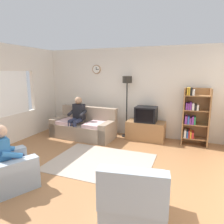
{
  "coord_description": "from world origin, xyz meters",
  "views": [
    {
      "loc": [
        1.74,
        -3.45,
        1.97
      ],
      "look_at": [
        0.14,
        0.7,
        1.09
      ],
      "focal_mm": 32.42,
      "sensor_mm": 36.0,
      "label": 1
    }
  ],
  "objects": [
    {
      "name": "tv",
      "position": [
        0.61,
        2.23,
        0.77
      ],
      "size": [
        0.6,
        0.49,
        0.44
      ],
      "color": "black",
      "rests_on": "tv_stand"
    },
    {
      "name": "armchair_near_window",
      "position": [
        -1.13,
        -1.14,
        0.29
      ],
      "size": [
        1.11,
        1.15,
        0.9
      ],
      "color": "#9EADBC",
      "rests_on": "ground_plane"
    },
    {
      "name": "person_in_left_armchair",
      "position": [
        -1.09,
        -1.06,
        0.6
      ],
      "size": [
        0.6,
        0.63,
        1.12
      ],
      "color": "#3372B2",
      "rests_on": "ground_plane"
    },
    {
      "name": "armchair_near_bookshelf",
      "position": [
        1.16,
        -1.13,
        0.29
      ],
      "size": [
        0.93,
        1.0,
        0.9
      ],
      "color": "#9EADBC",
      "rests_on": "ground_plane"
    },
    {
      "name": "tv_stand",
      "position": [
        0.61,
        2.25,
        0.28
      ],
      "size": [
        1.1,
        0.56,
        0.55
      ],
      "color": "olive",
      "rests_on": "ground_plane"
    },
    {
      "name": "area_rug",
      "position": [
        0.01,
        0.37,
        0.01
      ],
      "size": [
        2.2,
        1.7,
        0.01
      ],
      "primitive_type": "cube",
      "color": "#AD9E8E",
      "rests_on": "ground_plane"
    },
    {
      "name": "person_on_couch",
      "position": [
        -1.37,
        1.71,
        0.7
      ],
      "size": [
        0.53,
        0.55,
        1.24
      ],
      "color": "black",
      "rests_on": "ground_plane"
    },
    {
      "name": "ground_plane",
      "position": [
        0.0,
        0.0,
        0.0
      ],
      "size": [
        12.0,
        12.0,
        0.0
      ],
      "primitive_type": "plane",
      "color": "#9E6B42"
    },
    {
      "name": "bookshelf",
      "position": [
        1.89,
        2.32,
        0.8
      ],
      "size": [
        0.68,
        0.36,
        1.56
      ],
      "color": "olive",
      "rests_on": "ground_plane"
    },
    {
      "name": "couch",
      "position": [
        -1.21,
        1.82,
        0.31
      ],
      "size": [
        1.95,
        0.99,
        0.9
      ],
      "color": "gray",
      "rests_on": "ground_plane"
    },
    {
      "name": "floor_lamp",
      "position": [
        -0.01,
        2.35,
        1.45
      ],
      "size": [
        0.28,
        0.28,
        1.85
      ],
      "color": "black",
      "rests_on": "ground_plane"
    },
    {
      "name": "back_wall_assembly",
      "position": [
        -0.0,
        2.66,
        1.35
      ],
      "size": [
        6.2,
        0.17,
        2.7
      ],
      "color": "silver",
      "rests_on": "ground_plane"
    }
  ]
}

